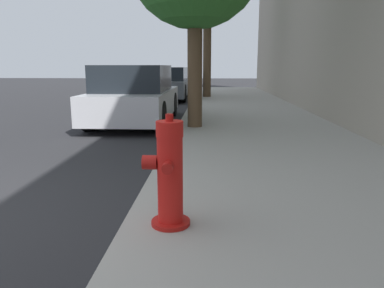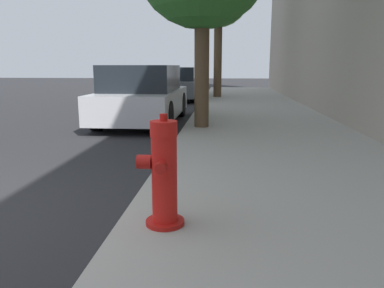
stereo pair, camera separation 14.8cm
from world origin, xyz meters
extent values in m
cube|color=#99968E|center=(3.45, 0.00, 0.06)|extent=(3.40, 40.00, 0.12)
cylinder|color=#A91511|center=(2.14, 0.13, 0.13)|extent=(0.31, 0.31, 0.04)
cylinder|color=red|center=(2.14, 0.13, 0.49)|extent=(0.20, 0.20, 0.67)
cylinder|color=red|center=(2.14, 0.13, 0.88)|extent=(0.21, 0.21, 0.12)
cylinder|color=#A91511|center=(2.14, 0.13, 0.97)|extent=(0.06, 0.06, 0.05)
cylinder|color=#A91511|center=(2.14, -0.01, 0.62)|extent=(0.08, 0.09, 0.08)
cylinder|color=#A91511|center=(2.14, 0.28, 0.62)|extent=(0.08, 0.09, 0.08)
cylinder|color=#A91511|center=(1.98, 0.13, 0.62)|extent=(0.11, 0.11, 0.11)
cube|color=#B7B7BC|center=(0.65, 6.26, 0.48)|extent=(1.67, 3.98, 0.60)
cube|color=black|center=(0.65, 6.10, 1.07)|extent=(1.53, 2.19, 0.59)
cylinder|color=black|center=(-0.11, 7.49, 0.32)|extent=(0.20, 0.64, 0.64)
cylinder|color=black|center=(1.40, 7.49, 0.32)|extent=(0.20, 0.64, 0.64)
cylinder|color=black|center=(-0.11, 5.03, 0.32)|extent=(0.20, 0.64, 0.64)
cylinder|color=black|center=(1.40, 5.03, 0.32)|extent=(0.20, 0.64, 0.64)
cube|color=#4C5156|center=(0.59, 12.89, 0.49)|extent=(1.78, 4.48, 0.60)
cube|color=black|center=(0.59, 12.71, 1.04)|extent=(1.64, 2.46, 0.51)
cylinder|color=black|center=(-0.22, 14.28, 0.34)|extent=(0.20, 0.68, 0.68)
cylinder|color=black|center=(1.41, 14.28, 0.34)|extent=(0.20, 0.68, 0.68)
cylinder|color=black|center=(-0.22, 11.50, 0.34)|extent=(0.20, 0.68, 0.68)
cylinder|color=black|center=(1.41, 11.50, 0.34)|extent=(0.20, 0.68, 0.68)
cylinder|color=brown|center=(2.12, 5.05, 1.32)|extent=(0.30, 0.30, 2.41)
cylinder|color=brown|center=(2.27, 12.85, 1.70)|extent=(0.32, 0.32, 3.16)
camera|label=1|loc=(2.45, -2.63, 1.35)|focal=35.00mm
camera|label=2|loc=(2.59, -2.62, 1.35)|focal=35.00mm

